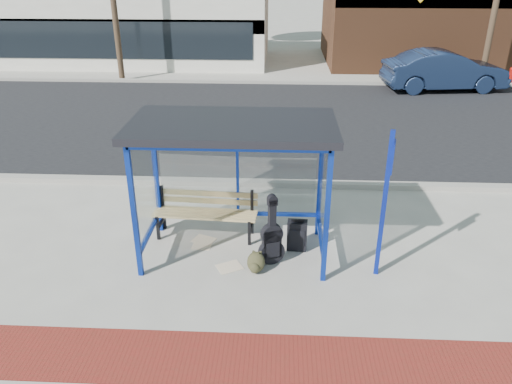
# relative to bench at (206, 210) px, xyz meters

# --- Properties ---
(ground) EXTENTS (120.00, 120.00, 0.00)m
(ground) POSITION_rel_bench_xyz_m (0.60, -0.62, -0.51)
(ground) COLOR #B2ADA0
(ground) RESTS_ON ground
(brick_paver_strip) EXTENTS (60.00, 1.00, 0.01)m
(brick_paver_strip) POSITION_rel_bench_xyz_m (0.60, -3.22, -0.51)
(brick_paver_strip) COLOR maroon
(brick_paver_strip) RESTS_ON ground
(curb_near) EXTENTS (60.00, 0.25, 0.12)m
(curb_near) POSITION_rel_bench_xyz_m (0.60, 2.28, -0.45)
(curb_near) COLOR gray
(curb_near) RESTS_ON ground
(street_asphalt) EXTENTS (60.00, 10.00, 0.00)m
(street_asphalt) POSITION_rel_bench_xyz_m (0.60, 7.38, -0.51)
(street_asphalt) COLOR black
(street_asphalt) RESTS_ON ground
(curb_far) EXTENTS (60.00, 0.25, 0.12)m
(curb_far) POSITION_rel_bench_xyz_m (0.60, 12.48, -0.45)
(curb_far) COLOR gray
(curb_far) RESTS_ON ground
(far_sidewalk) EXTENTS (60.00, 4.00, 0.01)m
(far_sidewalk) POSITION_rel_bench_xyz_m (0.60, 14.38, -0.51)
(far_sidewalk) COLOR #B2ADA0
(far_sidewalk) RESTS_ON ground
(bus_shelter) EXTENTS (3.30, 1.80, 2.42)m
(bus_shelter) POSITION_rel_bench_xyz_m (0.60, -0.54, 1.56)
(bus_shelter) COLOR #0D2A97
(bus_shelter) RESTS_ON ground
(storefront_white) EXTENTS (18.00, 6.04, 4.00)m
(storefront_white) POSITION_rel_bench_xyz_m (-8.40, 17.37, 1.49)
(storefront_white) COLOR silver
(storefront_white) RESTS_ON ground
(bench) EXTENTS (1.94, 0.59, 0.91)m
(bench) POSITION_rel_bench_xyz_m (0.00, 0.00, 0.00)
(bench) COLOR black
(bench) RESTS_ON ground
(guitar_bag) EXTENTS (0.46, 0.28, 1.22)m
(guitar_bag) POSITION_rel_bench_xyz_m (1.25, -0.91, -0.07)
(guitar_bag) COLOR black
(guitar_bag) RESTS_ON ground
(suitcase) EXTENTS (0.37, 0.26, 0.61)m
(suitcase) POSITION_rel_bench_xyz_m (1.69, -0.44, -0.23)
(suitcase) COLOR black
(suitcase) RESTS_ON ground
(backpack) EXTENTS (0.33, 0.31, 0.36)m
(backpack) POSITION_rel_bench_xyz_m (0.99, -1.19, -0.34)
(backpack) COLOR #31301B
(backpack) RESTS_ON ground
(sign_post) EXTENTS (0.14, 0.31, 2.50)m
(sign_post) POSITION_rel_bench_xyz_m (3.00, -1.14, 0.89)
(sign_post) COLOR #0D2096
(sign_post) RESTS_ON ground
(newspaper_a) EXTENTS (0.36, 0.30, 0.01)m
(newspaper_a) POSITION_rel_bench_xyz_m (-0.03, -0.43, -0.51)
(newspaper_a) COLOR white
(newspaper_a) RESTS_ON ground
(newspaper_b) EXTENTS (0.51, 0.48, 0.01)m
(newspaper_b) POSITION_rel_bench_xyz_m (0.54, -1.08, -0.51)
(newspaper_b) COLOR white
(newspaper_b) RESTS_ON ground
(newspaper_c) EXTENTS (0.48, 0.44, 0.01)m
(newspaper_c) POSITION_rel_bench_xyz_m (-0.02, -0.22, -0.51)
(newspaper_c) COLOR white
(newspaper_c) RESTS_ON ground
(parked_car) EXTENTS (4.81, 2.17, 1.53)m
(parked_car) POSITION_rel_bench_xyz_m (7.69, 11.70, 0.25)
(parked_car) COLOR #182745
(parked_car) RESTS_ON ground
(fire_hydrant) EXTENTS (0.32, 0.21, 0.70)m
(fire_hydrant) POSITION_rel_bench_xyz_m (10.82, 12.90, -0.14)
(fire_hydrant) COLOR #A3110B
(fire_hydrant) RESTS_ON ground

